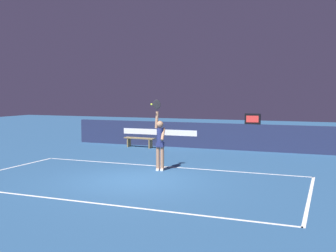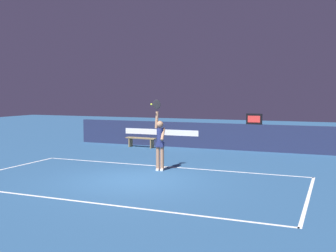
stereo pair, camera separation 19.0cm
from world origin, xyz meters
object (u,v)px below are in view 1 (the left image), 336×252
speed_display (253,119)px  tennis_ball (152,104)px  tennis_player (160,141)px  courtside_bench_near (140,140)px

speed_display → tennis_ball: bearing=-109.7°
tennis_player → courtside_bench_near: bearing=122.4°
tennis_player → tennis_ball: tennis_player is taller
speed_display → tennis_player: bearing=-109.3°
speed_display → courtside_bench_near: bearing=-170.7°
tennis_ball → courtside_bench_near: 6.76m
speed_display → tennis_ball: (-2.34, -6.53, 0.84)m
speed_display → courtside_bench_near: size_ratio=0.44×
tennis_player → tennis_ball: (-0.17, -0.34, 1.31)m
tennis_player → tennis_ball: 1.36m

